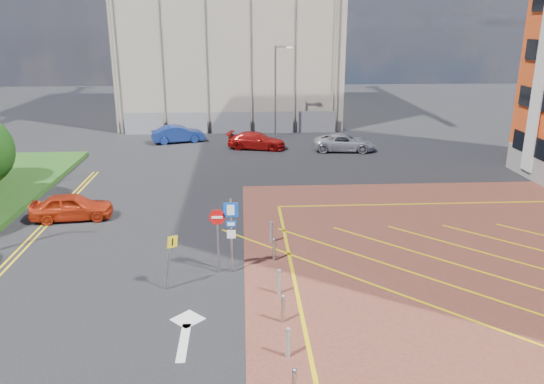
{
  "coord_description": "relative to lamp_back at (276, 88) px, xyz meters",
  "views": [
    {
      "loc": [
        1.01,
        -18.98,
        9.87
      ],
      "look_at": [
        2.31,
        3.74,
        2.58
      ],
      "focal_mm": 35.0,
      "sensor_mm": 36.0,
      "label": 1
    }
  ],
  "objects": [
    {
      "name": "ground",
      "position": [
        -4.08,
        -28.0,
        -4.36
      ],
      "size": [
        140.0,
        140.0,
        0.0
      ],
      "primitive_type": "plane",
      "color": "black",
      "rests_on": "ground"
    },
    {
      "name": "construction_building",
      "position": [
        -4.08,
        12.0,
        6.64
      ],
      "size": [
        21.2,
        19.2,
        22.0
      ],
      "primitive_type": "cube",
      "color": "#B2A492",
      "rests_on": "ground"
    },
    {
      "name": "sign_cluster",
      "position": [
        -3.78,
        -27.02,
        -2.41
      ],
      "size": [
        1.17,
        0.12,
        3.2
      ],
      "color": "#9EA0A8",
      "rests_on": "ground"
    },
    {
      "name": "car_blue_back",
      "position": [
        -8.56,
        -1.68,
        -3.63
      ],
      "size": [
        4.7,
        2.74,
        1.47
      ],
      "primitive_type": "imported",
      "rotation": [
        0.0,
        0.0,
        1.86
      ],
      "color": "navy",
      "rests_on": "ground"
    },
    {
      "name": "bollard_row",
      "position": [
        -1.78,
        -29.67,
        -3.89
      ],
      "size": [
        0.14,
        11.14,
        0.9
      ],
      "color": "#9EA0A8",
      "rests_on": "forecourt"
    },
    {
      "name": "car_silver_back",
      "position": [
        5.1,
        -5.66,
        -3.68
      ],
      "size": [
        5.1,
        2.75,
        1.36
      ],
      "primitive_type": "imported",
      "rotation": [
        0.0,
        0.0,
        1.47
      ],
      "color": "silver",
      "rests_on": "ground"
    },
    {
      "name": "car_red_left",
      "position": [
        -12.03,
        -20.3,
        -3.66
      ],
      "size": [
        4.3,
        2.12,
        1.41
      ],
      "primitive_type": "imported",
      "rotation": [
        0.0,
        0.0,
        1.69
      ],
      "color": "red",
      "rests_on": "ground"
    },
    {
      "name": "construction_fence",
      "position": [
        -3.08,
        2.0,
        -3.36
      ],
      "size": [
        21.6,
        0.06,
        2.0
      ],
      "primitive_type": "cube",
      "color": "gray",
      "rests_on": "ground"
    },
    {
      "name": "warning_sign",
      "position": [
        -5.9,
        -28.37,
        -2.93
      ],
      "size": [
        0.62,
        0.39,
        2.25
      ],
      "color": "#9EA0A8",
      "rests_on": "ground"
    },
    {
      "name": "car_red_back",
      "position": [
        -1.9,
        -4.53,
        -3.67
      ],
      "size": [
        5.05,
        2.95,
        1.37
      ],
      "primitive_type": "imported",
      "rotation": [
        0.0,
        0.0,
        1.34
      ],
      "color": "#AD110E",
      "rests_on": "ground"
    },
    {
      "name": "lamp_back",
      "position": [
        0.0,
        0.0,
        0.0
      ],
      "size": [
        1.53,
        0.16,
        8.0
      ],
      "color": "#9EA0A8",
      "rests_on": "ground"
    }
  ]
}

